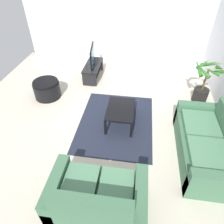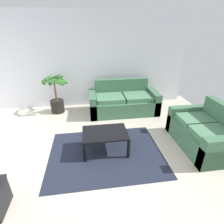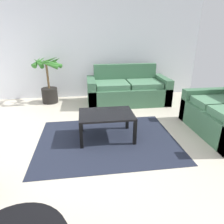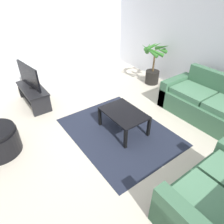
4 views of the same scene
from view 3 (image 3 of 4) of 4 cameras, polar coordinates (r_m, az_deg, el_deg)
ground_plane at (r=2.90m, az=-5.21°, el=-12.70°), size 6.60×6.60×0.00m
wall_back at (r=5.41m, az=-7.56°, el=18.45°), size 6.00×0.06×2.70m
couch_main at (r=4.98m, az=4.36°, el=6.04°), size 1.94×0.90×0.90m
coffee_table at (r=3.23m, az=-1.63°, el=-1.34°), size 0.87×0.61×0.43m
area_rug at (r=3.31m, az=-1.37°, el=-7.90°), size 2.20×1.70×0.01m
potted_palm at (r=5.14m, az=-17.53°, el=8.08°), size 0.73×0.76×1.13m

